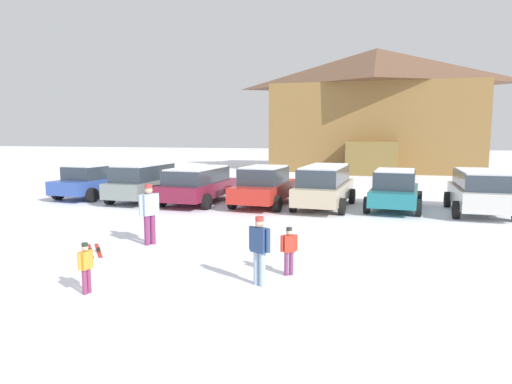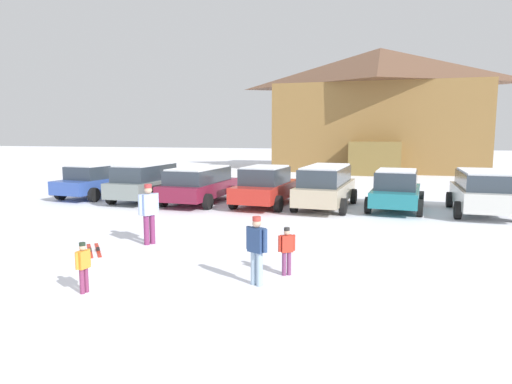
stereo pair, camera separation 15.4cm
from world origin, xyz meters
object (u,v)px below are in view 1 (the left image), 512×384
(parked_blue_hatchback, at_px, (93,181))
(parked_teal_hatchback, at_px, (395,190))
(skier_teen_in_navy_coat, at_px, (259,247))
(ski_lodge, at_px, (375,109))
(parked_silver_wagon, at_px, (480,190))
(skier_child_in_red_jacket, at_px, (289,248))
(skier_child_in_orange_jacket, at_px, (86,265))
(pair_of_skis, at_px, (94,250))
(skier_adult_in_blue_parka, at_px, (149,211))
(parked_red_sedan, at_px, (265,186))
(parked_maroon_van, at_px, (198,184))
(parked_beige_suv, at_px, (324,185))
(parked_grey_wagon, at_px, (144,181))

(parked_blue_hatchback, relative_size, parked_teal_hatchback, 1.01)
(skier_teen_in_navy_coat, bearing_deg, ski_lodge, 85.53)
(ski_lodge, bearing_deg, parked_silver_wagon, -79.56)
(skier_child_in_red_jacket, distance_m, skier_child_in_orange_jacket, 4.10)
(ski_lodge, bearing_deg, pair_of_skis, -103.92)
(skier_adult_in_blue_parka, bearing_deg, parked_red_sedan, 77.91)
(ski_lodge, bearing_deg, parked_maroon_van, -109.91)
(parked_beige_suv, height_order, skier_child_in_red_jacket, parked_beige_suv)
(parked_blue_hatchback, xyz_separation_m, parked_maroon_van, (5.46, -0.45, 0.06))
(parked_beige_suv, height_order, skier_adult_in_blue_parka, parked_beige_suv)
(ski_lodge, distance_m, parked_blue_hatchback, 24.34)
(parked_grey_wagon, bearing_deg, skier_child_in_orange_jacket, -67.48)
(parked_beige_suv, bearing_deg, skier_teen_in_navy_coat, -91.90)
(parked_blue_hatchback, xyz_separation_m, parked_teal_hatchback, (13.64, -0.12, 0.02))
(parked_grey_wagon, height_order, parked_beige_suv, parked_beige_suv)
(parked_beige_suv, relative_size, parked_silver_wagon, 1.13)
(parked_silver_wagon, height_order, skier_teen_in_navy_coat, parked_silver_wagon)
(parked_grey_wagon, bearing_deg, ski_lodge, 64.12)
(parked_grey_wagon, relative_size, parked_teal_hatchback, 1.01)
(parked_silver_wagon, distance_m, pair_of_skis, 13.81)
(skier_child_in_red_jacket, xyz_separation_m, skier_child_in_orange_jacket, (-3.55, -2.06, -0.03))
(parked_teal_hatchback, height_order, parked_silver_wagon, parked_silver_wagon)
(parked_teal_hatchback, bearing_deg, parked_blue_hatchback, 179.48)
(parked_blue_hatchback, height_order, skier_child_in_red_jacket, parked_blue_hatchback)
(parked_maroon_van, height_order, parked_teal_hatchback, parked_teal_hatchback)
(parked_maroon_van, height_order, skier_adult_in_blue_parka, skier_adult_in_blue_parka)
(ski_lodge, height_order, parked_teal_hatchback, ski_lodge)
(parked_blue_hatchback, bearing_deg, parked_maroon_van, -4.68)
(parked_silver_wagon, xyz_separation_m, skier_adult_in_blue_parka, (-9.86, -7.37, 0.05))
(skier_child_in_red_jacket, bearing_deg, parked_blue_hatchback, 139.50)
(parked_blue_hatchback, distance_m, skier_teen_in_navy_coat, 14.68)
(parked_grey_wagon, distance_m, skier_child_in_orange_jacket, 11.91)
(ski_lodge, height_order, skier_child_in_orange_jacket, ski_lodge)
(parked_red_sedan, bearing_deg, parked_silver_wagon, 0.38)
(parked_blue_hatchback, distance_m, parked_grey_wagon, 2.95)
(parked_silver_wagon, bearing_deg, skier_teen_in_navy_coat, -121.82)
(skier_adult_in_blue_parka, height_order, skier_child_in_orange_jacket, skier_adult_in_blue_parka)
(ski_lodge, relative_size, skier_teen_in_navy_coat, 11.83)
(parked_blue_hatchback, bearing_deg, parked_beige_suv, -1.51)
(parked_maroon_van, relative_size, skier_child_in_orange_jacket, 4.71)
(parked_red_sedan, height_order, skier_child_in_orange_jacket, parked_red_sedan)
(skier_adult_in_blue_parka, xyz_separation_m, skier_child_in_red_jacket, (4.17, -1.76, -0.35))
(parked_grey_wagon, height_order, skier_child_in_orange_jacket, parked_grey_wagon)
(parked_blue_hatchback, relative_size, skier_teen_in_navy_coat, 3.03)
(parked_teal_hatchback, bearing_deg, parked_grey_wagon, -178.14)
(parked_grey_wagon, relative_size, parked_red_sedan, 0.93)
(ski_lodge, bearing_deg, skier_child_in_orange_jacket, -99.79)
(ski_lodge, height_order, skier_child_in_red_jacket, ski_lodge)
(parked_maroon_van, bearing_deg, parked_teal_hatchback, 2.26)
(ski_lodge, bearing_deg, parked_red_sedan, -102.42)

